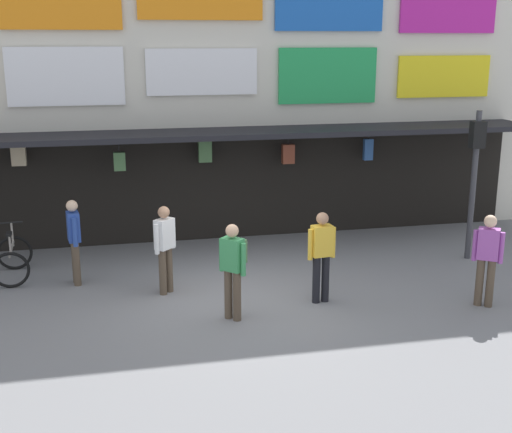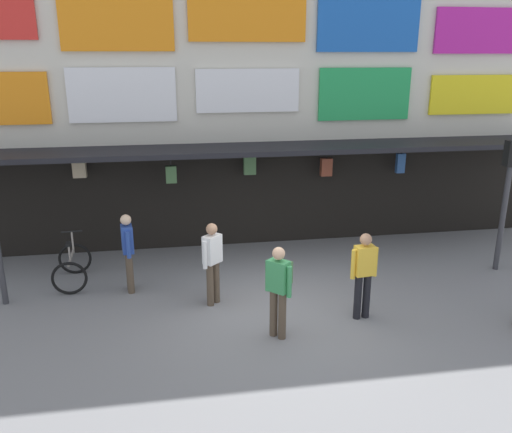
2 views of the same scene
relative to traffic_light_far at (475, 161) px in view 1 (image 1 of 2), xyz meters
The scene contains 9 objects.
ground_plane 5.94m from the traffic_light_far, 166.15° to the right, with size 80.00×80.00×0.00m, color slate.
shopfront 6.54m from the traffic_light_far, 148.96° to the left, with size 18.00×2.60×8.00m.
traffic_light_far is the anchor object (origin of this frame).
bicycle_parked 9.69m from the traffic_light_far, behind, with size 0.78×1.20×1.05m.
pedestrian_in_white 6.07m from the traffic_light_far, 159.06° to the right, with size 0.47×0.47×1.68m.
pedestrian_in_red 4.42m from the traffic_light_far, 156.10° to the right, with size 0.53×0.26×1.68m.
pedestrian_in_black 3.00m from the traffic_light_far, 113.55° to the right, with size 0.46×0.38×1.68m.
pedestrian_in_purple 6.73m from the traffic_light_far, behind, with size 0.41×0.41×1.68m.
pedestrian_in_yellow 8.34m from the traffic_light_far, behind, with size 0.27×0.53×1.68m.
Camera 1 is at (-2.07, -11.26, 4.64)m, focal length 46.99 mm.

